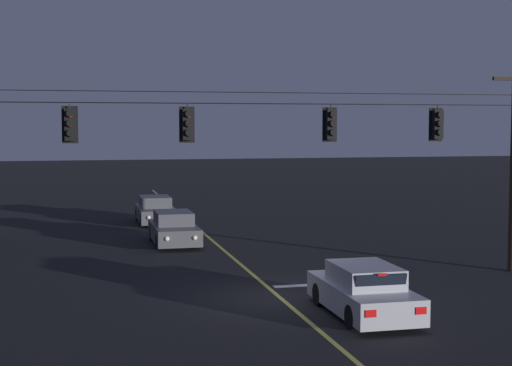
# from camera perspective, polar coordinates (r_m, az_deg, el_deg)

# --- Properties ---
(ground_plane) EXTENTS (180.00, 180.00, 0.00)m
(ground_plane) POSITION_cam_1_polar(r_m,az_deg,el_deg) (22.89, 1.77, -8.49)
(ground_plane) COLOR black
(lane_centre_stripe) EXTENTS (0.14, 60.00, 0.01)m
(lane_centre_stripe) POSITION_cam_1_polar(r_m,az_deg,el_deg) (30.58, -2.17, -5.21)
(lane_centre_stripe) COLOR #D1C64C
(lane_centre_stripe) RESTS_ON ground
(stop_bar_paint) EXTENTS (3.40, 0.36, 0.01)m
(stop_bar_paint) POSITION_cam_1_polar(r_m,az_deg,el_deg) (24.77, 5.18, -7.50)
(stop_bar_paint) COLOR silver
(stop_bar_paint) RESTS_ON ground
(signal_span_assembly) EXTENTS (19.65, 0.32, 7.15)m
(signal_span_assembly) POSITION_cam_1_polar(r_m,az_deg,el_deg) (24.33, 0.54, 1.15)
(signal_span_assembly) COLOR #2D2116
(signal_span_assembly) RESTS_ON ground
(traffic_light_leftmost) EXTENTS (0.48, 0.41, 1.22)m
(traffic_light_leftmost) POSITION_cam_1_polar(r_m,az_deg,el_deg) (23.57, -13.67, 4.25)
(traffic_light_leftmost) COLOR black
(traffic_light_left_inner) EXTENTS (0.48, 0.41, 1.22)m
(traffic_light_left_inner) POSITION_cam_1_polar(r_m,az_deg,el_deg) (23.81, -5.11, 4.35)
(traffic_light_left_inner) COLOR black
(traffic_light_centre) EXTENTS (0.48, 0.41, 1.22)m
(traffic_light_centre) POSITION_cam_1_polar(r_m,az_deg,el_deg) (24.91, 5.61, 4.35)
(traffic_light_centre) COLOR black
(traffic_light_right_inner) EXTENTS (0.48, 0.41, 1.22)m
(traffic_light_right_inner) POSITION_cam_1_polar(r_m,az_deg,el_deg) (26.36, 13.36, 4.25)
(traffic_light_right_inner) COLOR black
(car_waiting_near_lane) EXTENTS (1.80, 4.33, 1.39)m
(car_waiting_near_lane) POSITION_cam_1_polar(r_m,az_deg,el_deg) (20.83, 8.00, -8.00)
(car_waiting_near_lane) COLOR #A5A5AD
(car_waiting_near_lane) RESTS_ON ground
(car_oncoming_lead) EXTENTS (1.80, 4.42, 1.39)m
(car_oncoming_lead) POSITION_cam_1_polar(r_m,az_deg,el_deg) (32.88, -6.12, -3.42)
(car_oncoming_lead) COLOR #4C4C51
(car_oncoming_lead) RESTS_ON ground
(car_oncoming_trailing) EXTENTS (1.80, 4.42, 1.39)m
(car_oncoming_trailing) POSITION_cam_1_polar(r_m,az_deg,el_deg) (39.92, -7.49, -2.06)
(car_oncoming_trailing) COLOR #4C4C51
(car_oncoming_trailing) RESTS_ON ground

